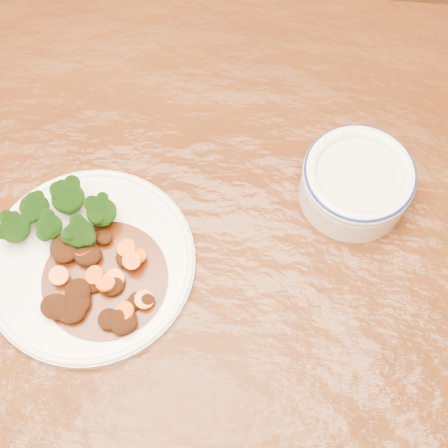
# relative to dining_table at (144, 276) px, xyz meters

# --- Properties ---
(ground) EXTENTS (4.00, 4.00, 0.00)m
(ground) POSITION_rel_dining_table_xyz_m (0.00, 0.00, -0.67)
(ground) COLOR #4E2A13
(ground) RESTS_ON ground
(dining_table) EXTENTS (1.53, 0.95, 0.75)m
(dining_table) POSITION_rel_dining_table_xyz_m (0.00, 0.00, 0.00)
(dining_table) COLOR #50260E
(dining_table) RESTS_ON ground
(dinner_plate) EXTENTS (0.26, 0.26, 0.02)m
(dinner_plate) POSITION_rel_dining_table_xyz_m (-0.05, -0.02, 0.09)
(dinner_plate) COLOR white
(dinner_plate) RESTS_ON dining_table
(broccoli_florets) EXTENTS (0.13, 0.09, 0.04)m
(broccoli_florets) POSITION_rel_dining_table_xyz_m (-0.09, 0.02, 0.12)
(broccoli_florets) COLOR #779D51
(broccoli_florets) RESTS_ON dinner_plate
(mince_stew) EXTENTS (0.15, 0.15, 0.03)m
(mince_stew) POSITION_rel_dining_table_xyz_m (-0.04, -0.05, 0.10)
(mince_stew) COLOR #491E07
(mince_stew) RESTS_ON dinner_plate
(dip_bowl) EXTENTS (0.14, 0.14, 0.06)m
(dip_bowl) POSITION_rel_dining_table_xyz_m (0.26, 0.12, 0.11)
(dip_bowl) COLOR silver
(dip_bowl) RESTS_ON dining_table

